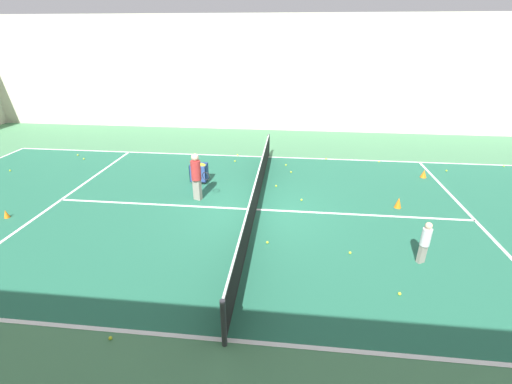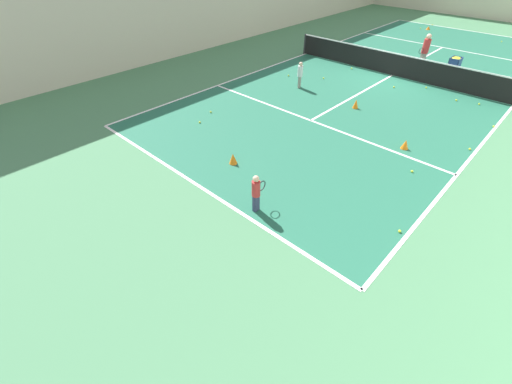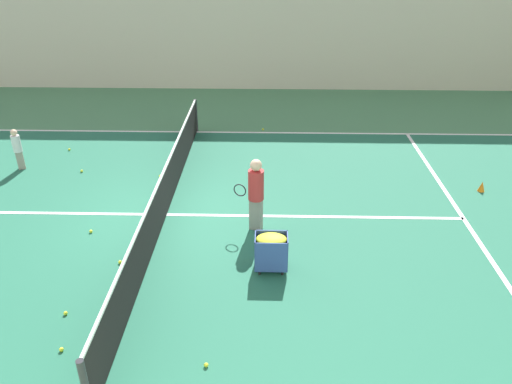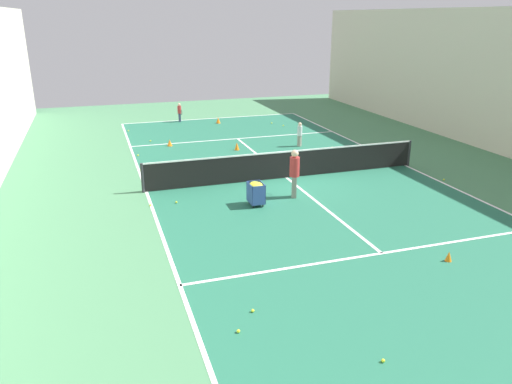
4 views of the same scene
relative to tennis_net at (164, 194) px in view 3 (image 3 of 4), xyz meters
name	(u,v)px [view 3 (image 3 of 4)]	position (x,y,z in m)	size (l,w,h in m)	color
ground_plane	(166,215)	(0.00, 0.00, -0.54)	(37.97, 37.97, 0.00)	#477F56
court_playing_area	(166,215)	(0.00, 0.00, -0.53)	(10.37, 24.23, 0.00)	#23664C
line_sideline_left	(196,132)	(-5.19, 0.00, -0.53)	(0.10, 24.23, 0.00)	white
line_service_far	(464,219)	(0.00, 6.66, -0.53)	(10.37, 0.10, 0.00)	white
line_centre_service	(166,215)	(0.00, 0.00, -0.53)	(0.10, 13.33, 0.00)	white
hall_enclosure_left	(209,9)	(-10.13, 0.00, 2.52)	(0.15, 34.27, 6.12)	beige
tennis_net	(164,194)	(0.00, 0.00, 0.00)	(10.67, 0.10, 1.04)	#2D2D33
coach_at_net	(256,190)	(0.54, 2.04, 0.40)	(0.42, 0.69, 1.63)	gray
child_midcourt	(17,147)	(-2.33, -4.33, 0.11)	(0.30, 0.30, 1.12)	gray
ball_cart	(271,246)	(1.98, 2.36, -0.01)	(0.45, 0.61, 0.76)	#2D478C
training_cone_4	(482,186)	(-1.34, 7.54, -0.41)	(0.17, 0.17, 0.26)	orange
tennis_ball_0	(66,313)	(3.33, -1.07, -0.50)	(0.07, 0.07, 0.07)	yellow
tennis_ball_6	(160,176)	(-1.91, -0.51, -0.50)	(0.07, 0.07, 0.07)	yellow
tennis_ball_11	(82,171)	(-2.16, -2.65, -0.50)	(0.07, 0.07, 0.07)	yellow
tennis_ball_12	(61,349)	(4.14, -0.84, -0.50)	(0.07, 0.07, 0.07)	yellow
tennis_ball_13	(120,262)	(1.87, -0.54, -0.50)	(0.07, 0.07, 0.07)	yellow
tennis_ball_14	(206,365)	(4.39, 1.41, -0.50)	(0.07, 0.07, 0.07)	yellow
tennis_ball_15	(69,149)	(-3.60, -3.50, -0.50)	(0.07, 0.07, 0.07)	yellow
tennis_ball_19	(263,129)	(-5.40, 2.11, -0.50)	(0.07, 0.07, 0.07)	yellow
tennis_ball_20	(91,231)	(0.79, -1.46, -0.50)	(0.07, 0.07, 0.07)	yellow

